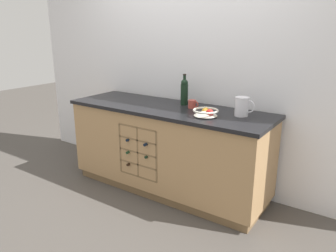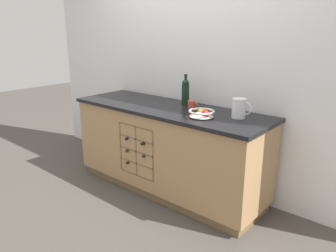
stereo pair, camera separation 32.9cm
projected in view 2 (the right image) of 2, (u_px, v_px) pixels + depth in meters
name	position (u px, v px, depth m)	size (l,w,h in m)	color
ground_plane	(168.00, 188.00, 3.50)	(14.00, 14.00, 0.00)	#4C4742
back_wall	(192.00, 65.00, 3.42)	(4.47, 0.06, 2.55)	white
kitchen_island	(168.00, 149.00, 3.37)	(2.11, 0.70, 0.90)	brown
fruit_bowl	(202.00, 113.00, 2.85)	(0.23, 0.23, 0.08)	silver
white_pitcher	(239.00, 108.00, 2.82)	(0.18, 0.13, 0.17)	white
ceramic_mug	(192.00, 105.00, 3.16)	(0.11, 0.08, 0.08)	#B7473D
standing_wine_bottle	(185.00, 91.00, 3.29)	(0.08, 0.08, 0.31)	black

